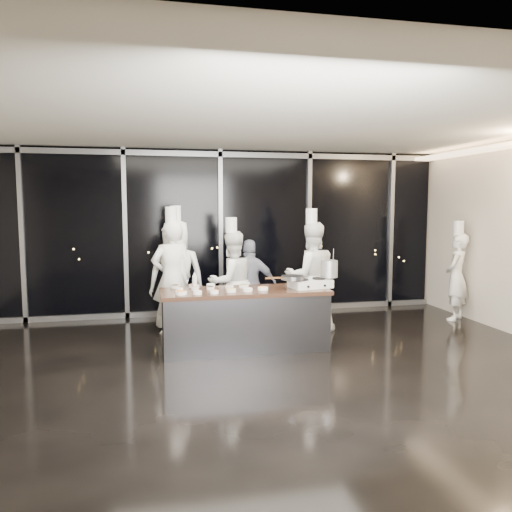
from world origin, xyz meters
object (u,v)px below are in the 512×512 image
at_px(stove, 310,283).
at_px(chef_far_left, 172,277).
at_px(demo_counter, 245,319).
at_px(chef_center, 232,281).
at_px(chef_right, 311,276).
at_px(chef_side, 457,276).
at_px(chef_left, 176,275).
at_px(frying_pan, 292,278).
at_px(stock_pot, 329,269).
at_px(guest, 250,285).

relative_size(stove, chef_far_left, 0.31).
bearing_deg(stove, demo_counter, 167.41).
xyz_separation_m(demo_counter, chef_center, (-0.03, 1.04, 0.41)).
bearing_deg(chef_far_left, demo_counter, 119.59).
relative_size(chef_right, chef_side, 1.13).
height_order(chef_left, chef_side, chef_left).
bearing_deg(chef_center, chef_left, -35.08).
bearing_deg(chef_center, frying_pan, 104.57).
distance_m(stove, frying_pan, 0.33).
relative_size(chef_left, chef_right, 1.02).
relative_size(stock_pot, guest, 0.17).
height_order(stove, chef_center, chef_center).
height_order(stock_pot, chef_left, chef_left).
bearing_deg(chef_right, chef_center, -4.50).
bearing_deg(stove, frying_pan, 179.91).
xyz_separation_m(chef_left, chef_side, (5.13, -0.27, -0.13)).
distance_m(demo_counter, guest, 1.20).
relative_size(chef_left, guest, 1.37).
xyz_separation_m(chef_far_left, chef_right, (2.33, -0.21, -0.02)).
bearing_deg(chef_left, chef_right, 172.78).
bearing_deg(chef_left, chef_side, -179.73).
bearing_deg(guest, frying_pan, 124.85).
distance_m(stock_pot, chef_right, 0.91).
height_order(stove, guest, guest).
distance_m(frying_pan, chef_center, 1.36).
height_order(chef_center, chef_side, chef_center).
xyz_separation_m(stock_pot, chef_side, (2.88, 1.02, -0.34)).
distance_m(chef_far_left, chef_right, 2.34).
distance_m(stock_pot, chef_center, 1.72).
height_order(frying_pan, chef_left, chef_left).
height_order(chef_right, chef_side, chef_right).
distance_m(chef_left, guest, 1.26).
xyz_separation_m(frying_pan, chef_far_left, (-1.71, 1.20, -0.11)).
distance_m(stove, chef_right, 0.99).
xyz_separation_m(chef_left, guest, (1.23, -0.20, -0.18)).
distance_m(guest, chef_right, 1.05).
xyz_separation_m(demo_counter, chef_far_left, (-1.01, 1.11, 0.50)).
xyz_separation_m(stove, chef_left, (-1.93, 1.35, -0.01)).
height_order(chef_left, chef_center, chef_left).
bearing_deg(chef_side, stove, -23.02).
xyz_separation_m(demo_counter, chef_left, (-0.93, 1.31, 0.50)).
bearing_deg(guest, stove, 138.00).
height_order(chef_left, chef_right, chef_left).
height_order(demo_counter, chef_side, chef_side).
xyz_separation_m(demo_counter, frying_pan, (0.70, -0.09, 0.62)).
relative_size(stove, chef_right, 0.31).
height_order(stove, stock_pot, stock_pot).
xyz_separation_m(frying_pan, chef_left, (-1.62, 1.40, -0.11)).
xyz_separation_m(frying_pan, chef_center, (-0.73, 1.13, -0.21)).
relative_size(stock_pot, chef_side, 0.14).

